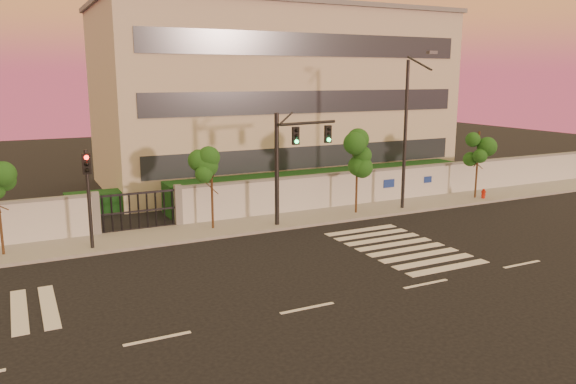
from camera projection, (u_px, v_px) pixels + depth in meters
name	position (u px, v px, depth m)	size (l,w,h in m)	color
ground	(307.00, 308.00, 18.65)	(120.00, 120.00, 0.00)	black
sidewalk	(207.00, 230.00, 27.84)	(60.00, 3.00, 0.15)	gray
perimeter_wall	(199.00, 204.00, 29.00)	(60.00, 0.36, 2.20)	silver
hedge_row	(203.00, 197.00, 31.92)	(41.00, 4.25, 1.80)	black
institutional_building	(273.00, 96.00, 40.62)	(24.40, 12.40, 12.25)	beige
road_markings	(224.00, 280.00, 21.25)	(57.00, 7.62, 0.02)	silver
street_tree_d	(212.00, 171.00, 27.43)	(1.42, 1.13, 4.12)	#382314
street_tree_e	(358.00, 153.00, 30.57)	(1.54, 1.23, 4.69)	#382314
street_tree_f	(478.00, 150.00, 34.49)	(1.47, 1.17, 4.29)	#382314
traffic_signal_main	(290.00, 155.00, 28.27)	(3.65, 0.87, 5.82)	black
traffic_signal_secondary	(88.00, 188.00, 24.19)	(0.35, 0.34, 4.51)	black
streetlight_east	(408.00, 127.00, 31.25)	(0.53, 2.13, 8.86)	black
fire_hydrant	(483.00, 195.00, 34.80)	(0.28, 0.28, 0.75)	#AC1B0B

